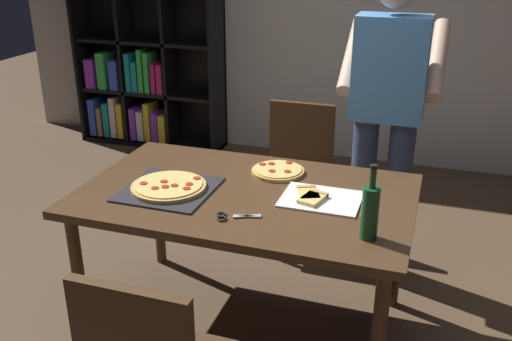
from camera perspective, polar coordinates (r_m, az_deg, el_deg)
The scene contains 10 objects.
ground_plane at distance 3.08m, azimuth -0.92°, elevation -14.92°, with size 12.00×12.00×0.00m, color brown.
dining_table at distance 2.72m, azimuth -1.00°, elevation -3.57°, with size 1.56×0.96×0.75m.
chair_far_side at distance 3.64m, azimuth 4.09°, elevation 0.49°, with size 0.42×0.42×0.90m.
bookshelf at distance 5.46m, azimuth -11.15°, elevation 12.64°, with size 1.40×0.35×1.95m.
person_serving_pizza at distance 3.18m, azimuth 13.01°, elevation 6.00°, with size 0.55×0.54×1.75m.
pepperoni_pizza_on_tray at distance 2.73m, azimuth -8.75°, elevation -1.67°, with size 0.42×0.42×0.04m.
pizza_slices_on_towel at distance 2.62m, azimuth 6.18°, elevation -2.73°, with size 0.36×0.28×0.03m.
wine_bottle at distance 2.28m, azimuth 11.38°, elevation -4.03°, with size 0.07×0.07×0.32m.
kitchen_scissors at distance 2.45m, azimuth -2.56°, elevation -4.63°, with size 0.20×0.12×0.01m.
second_pizza_plain at distance 2.90m, azimuth 2.21°, elevation -0.03°, with size 0.27×0.27×0.03m.
Camera 1 is at (0.82, -2.30, 1.87)m, focal length 39.86 mm.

